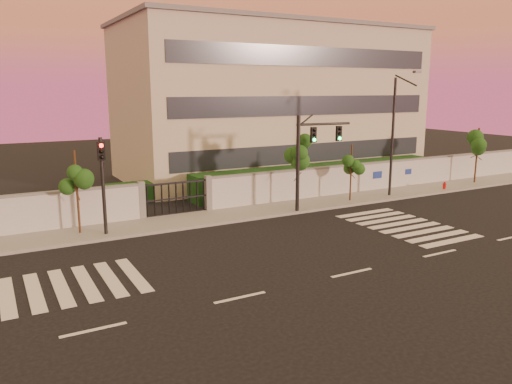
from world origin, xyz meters
TOP-DOWN VIEW (x-y plane):
  - ground at (0.00, 0.00)m, footprint 120.00×120.00m
  - sidewalk at (0.00, 10.50)m, footprint 60.00×3.00m
  - perimeter_wall at (0.10, 12.00)m, footprint 60.00×0.36m
  - hedge_row at (1.17, 14.74)m, footprint 41.00×4.25m
  - institutional_building at (9.00, 21.99)m, footprint 24.40×12.40m
  - road_markings at (-1.58, 3.76)m, footprint 57.00×7.62m
  - street_tree_c at (-8.56, 10.64)m, footprint 1.43×1.14m
  - street_tree_d at (4.16, 10.26)m, footprint 1.43×1.14m
  - street_tree_e at (8.07, 10.01)m, footprint 1.32×1.05m
  - street_tree_f at (20.50, 10.34)m, footprint 1.58×1.26m
  - traffic_signal_main at (4.21, 9.25)m, footprint 3.62×0.56m
  - traffic_signal_secondary at (-7.48, 9.80)m, footprint 0.38×0.36m
  - streetlight_east at (11.42, 9.79)m, footprint 0.50×2.00m
  - fire_hydrant at (16.35, 9.61)m, footprint 0.27×0.25m

SIDE VIEW (x-z plane):
  - ground at x=0.00m, z-range 0.00..0.00m
  - road_markings at x=-1.58m, z-range 0.00..0.02m
  - sidewalk at x=0.00m, z-range 0.00..0.15m
  - fire_hydrant at x=16.35m, z-range 0.00..0.68m
  - hedge_row at x=1.17m, z-range -0.08..1.72m
  - perimeter_wall at x=0.10m, z-range -0.03..2.17m
  - street_tree_e at x=8.07m, z-range 0.89..4.65m
  - traffic_signal_secondary at x=-7.48m, z-range 0.66..5.60m
  - street_tree_c at x=-8.56m, z-range 1.01..5.30m
  - street_tree_f at x=20.50m, z-range 1.02..5.34m
  - street_tree_d at x=4.16m, z-range 1.09..5.71m
  - traffic_signal_main at x=4.21m, z-range 0.76..6.49m
  - streetlight_east at x=11.42m, z-range 0.34..8.63m
  - institutional_building at x=9.00m, z-range 0.03..12.28m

